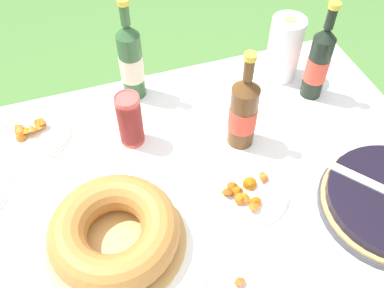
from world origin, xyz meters
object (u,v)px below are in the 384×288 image
(juice_bottle_red, at_px, (318,63))
(cider_bottle_amber, at_px, (243,112))
(paper_towel_roll, at_px, (284,49))
(bundt_cake, at_px, (114,232))
(snack_plate_right, at_px, (248,190))
(cup_stack, at_px, (130,120))
(snack_plate_near, at_px, (34,133))
(cider_bottle_green, at_px, (131,61))

(juice_bottle_red, bearing_deg, cider_bottle_amber, -158.71)
(juice_bottle_red, relative_size, paper_towel_roll, 1.51)
(bundt_cake, height_order, snack_plate_right, bundt_cake)
(bundt_cake, bearing_deg, juice_bottle_red, 24.77)
(cup_stack, relative_size, cider_bottle_amber, 0.55)
(snack_plate_right, bearing_deg, cup_stack, 131.31)
(bundt_cake, relative_size, paper_towel_roll, 1.58)
(paper_towel_roll, bearing_deg, snack_plate_near, -178.50)
(cider_bottle_green, relative_size, cider_bottle_amber, 1.08)
(cup_stack, height_order, cider_bottle_amber, cider_bottle_amber)
(cider_bottle_amber, height_order, juice_bottle_red, juice_bottle_red)
(snack_plate_near, bearing_deg, cup_stack, -21.66)
(snack_plate_right, bearing_deg, cider_bottle_green, 112.11)
(cider_bottle_amber, relative_size, paper_towel_roll, 1.45)
(juice_bottle_red, bearing_deg, cup_stack, -178.61)
(cup_stack, bearing_deg, cider_bottle_green, 74.59)
(juice_bottle_red, height_order, snack_plate_right, juice_bottle_red)
(snack_plate_right, bearing_deg, bundt_cake, -175.01)
(cup_stack, xyz_separation_m, paper_towel_roll, (0.55, 0.13, 0.02))
(cup_stack, distance_m, snack_plate_right, 0.39)
(cider_bottle_green, bearing_deg, bundt_cake, -108.30)
(snack_plate_near, relative_size, paper_towel_roll, 0.98)
(cider_bottle_green, xyz_separation_m, paper_towel_roll, (0.50, -0.07, -0.02))
(juice_bottle_red, relative_size, snack_plate_near, 1.54)
(snack_plate_near, bearing_deg, cider_bottle_green, 14.69)
(cider_bottle_green, xyz_separation_m, snack_plate_right, (0.20, -0.49, -0.12))
(cider_bottle_green, distance_m, paper_towel_roll, 0.50)
(cup_stack, xyz_separation_m, cider_bottle_amber, (0.31, -0.10, 0.03))
(cider_bottle_amber, height_order, snack_plate_near, cider_bottle_amber)
(bundt_cake, relative_size, cider_bottle_amber, 1.09)
(juice_bottle_red, distance_m, snack_plate_right, 0.48)
(cider_bottle_amber, bearing_deg, bundt_cake, -152.85)
(juice_bottle_red, xyz_separation_m, snack_plate_right, (-0.36, -0.30, -0.12))
(bundt_cake, distance_m, snack_plate_right, 0.37)
(cup_stack, relative_size, snack_plate_near, 0.81)
(juice_bottle_red, bearing_deg, paper_towel_roll, 114.93)
(cider_bottle_green, xyz_separation_m, cider_bottle_amber, (0.25, -0.30, -0.01))
(juice_bottle_red, distance_m, paper_towel_roll, 0.13)
(bundt_cake, bearing_deg, paper_towel_roll, 34.08)
(snack_plate_near, xyz_separation_m, snack_plate_right, (0.53, -0.40, 0.00))
(bundt_cake, xyz_separation_m, snack_plate_right, (0.37, 0.03, -0.04))
(paper_towel_roll, bearing_deg, bundt_cake, -145.92)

